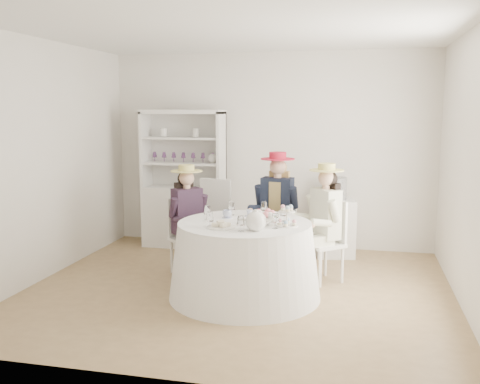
# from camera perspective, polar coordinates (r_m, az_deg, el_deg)

# --- Properties ---
(ground) EXTENTS (4.50, 4.50, 0.00)m
(ground) POSITION_cam_1_polar(r_m,az_deg,el_deg) (5.84, -0.22, -10.38)
(ground) COLOR olive
(ground) RESTS_ON ground
(ceiling) EXTENTS (4.50, 4.50, 0.00)m
(ceiling) POSITION_cam_1_polar(r_m,az_deg,el_deg) (5.57, -0.24, 16.85)
(ceiling) COLOR white
(ceiling) RESTS_ON wall_back
(wall_back) EXTENTS (4.50, 0.00, 4.50)m
(wall_back) POSITION_cam_1_polar(r_m,az_deg,el_deg) (7.50, 3.25, 4.44)
(wall_back) COLOR silver
(wall_back) RESTS_ON ground
(wall_front) EXTENTS (4.50, 0.00, 4.50)m
(wall_front) POSITION_cam_1_polar(r_m,az_deg,el_deg) (3.65, -7.38, -0.27)
(wall_front) COLOR silver
(wall_front) RESTS_ON ground
(wall_left) EXTENTS (0.00, 4.50, 4.50)m
(wall_left) POSITION_cam_1_polar(r_m,az_deg,el_deg) (6.44, -20.15, 3.19)
(wall_left) COLOR silver
(wall_left) RESTS_ON ground
(wall_right) EXTENTS (0.00, 4.50, 4.50)m
(wall_right) POSITION_cam_1_polar(r_m,az_deg,el_deg) (5.50, 23.28, 2.13)
(wall_right) COLOR silver
(wall_right) RESTS_ON ground
(tea_table) EXTENTS (1.56, 1.56, 0.78)m
(tea_table) POSITION_cam_1_polar(r_m,az_deg,el_deg) (5.54, 0.49, -7.25)
(tea_table) COLOR white
(tea_table) RESTS_ON ground
(hutch) EXTENTS (1.30, 0.85, 1.92)m
(hutch) POSITION_cam_1_polar(r_m,az_deg,el_deg) (7.55, -5.94, -0.68)
(hutch) COLOR silver
(hutch) RESTS_ON ground
(side_table) EXTENTS (0.57, 0.57, 0.75)m
(side_table) POSITION_cam_1_polar(r_m,az_deg,el_deg) (7.19, 10.05, -3.72)
(side_table) COLOR silver
(side_table) RESTS_ON ground
(hatbox) EXTENTS (0.35, 0.35, 0.29)m
(hatbox) POSITION_cam_1_polar(r_m,az_deg,el_deg) (7.10, 10.16, 0.39)
(hatbox) COLOR black
(hatbox) RESTS_ON side_table
(guest_left) EXTENTS (0.55, 0.54, 1.29)m
(guest_left) POSITION_cam_1_polar(r_m,az_deg,el_deg) (6.23, -5.56, -2.26)
(guest_left) COLOR silver
(guest_left) RESTS_ON ground
(guest_mid) EXTENTS (0.53, 0.55, 1.42)m
(guest_mid) POSITION_cam_1_polar(r_m,az_deg,el_deg) (6.37, 3.94, -1.29)
(guest_mid) COLOR silver
(guest_mid) RESTS_ON ground
(guest_right) EXTENTS (0.57, 0.56, 1.34)m
(guest_right) POSITION_cam_1_polar(r_m,az_deg,el_deg) (6.00, 8.93, -2.52)
(guest_right) COLOR silver
(guest_right) RESTS_ON ground
(spare_chair) EXTENTS (0.53, 0.53, 1.07)m
(spare_chair) POSITION_cam_1_polar(r_m,az_deg,el_deg) (6.78, -2.14, -2.64)
(spare_chair) COLOR silver
(spare_chair) RESTS_ON ground
(teacup_a) EXTENTS (0.12, 0.12, 0.08)m
(teacup_a) POSITION_cam_1_polar(r_m,az_deg,el_deg) (5.65, -1.37, -2.42)
(teacup_a) COLOR white
(teacup_a) RESTS_ON tea_table
(teacup_b) EXTENTS (0.07, 0.07, 0.06)m
(teacup_b) POSITION_cam_1_polar(r_m,az_deg,el_deg) (5.74, 1.00, -2.32)
(teacup_b) COLOR white
(teacup_b) RESTS_ON tea_table
(teacup_c) EXTENTS (0.09, 0.09, 0.06)m
(teacup_c) POSITION_cam_1_polar(r_m,az_deg,el_deg) (5.48, 3.54, -2.86)
(teacup_c) COLOR white
(teacup_c) RESTS_ON tea_table
(flower_bowl) EXTENTS (0.28, 0.28, 0.06)m
(flower_bowl) POSITION_cam_1_polar(r_m,az_deg,el_deg) (5.33, 2.38, -3.19)
(flower_bowl) COLOR white
(flower_bowl) RESTS_ON tea_table
(flower_arrangement) EXTENTS (0.18, 0.18, 0.07)m
(flower_arrangement) POSITION_cam_1_polar(r_m,az_deg,el_deg) (5.38, 2.87, -2.48)
(flower_arrangement) COLOR pink
(flower_arrangement) RESTS_ON tea_table
(table_teapot) EXTENTS (0.28, 0.20, 0.21)m
(table_teapot) POSITION_cam_1_polar(r_m,az_deg,el_deg) (5.07, 1.74, -3.14)
(table_teapot) COLOR white
(table_teapot) RESTS_ON tea_table
(sandwich_plate) EXTENTS (0.28, 0.28, 0.06)m
(sandwich_plate) POSITION_cam_1_polar(r_m,az_deg,el_deg) (5.20, -2.00, -3.65)
(sandwich_plate) COLOR white
(sandwich_plate) RESTS_ON tea_table
(cupcake_stand) EXTENTS (0.22, 0.22, 0.20)m
(cupcake_stand) POSITION_cam_1_polar(r_m,az_deg,el_deg) (5.28, 5.02, -2.85)
(cupcake_stand) COLOR white
(cupcake_stand) RESTS_ON tea_table
(stemware_set) EXTENTS (0.87, 0.87, 0.15)m
(stemware_set) POSITION_cam_1_polar(r_m,az_deg,el_deg) (5.43, 0.50, -2.48)
(stemware_set) COLOR white
(stemware_set) RESTS_ON tea_table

